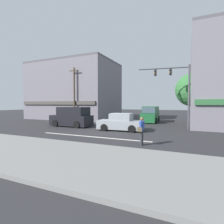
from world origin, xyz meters
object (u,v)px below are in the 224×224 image
at_px(van_crossing_rightbound, 72,117).
at_px(sedan_waiting_far, 120,123).
at_px(street_tree, 193,90).
at_px(traffic_light_mast, 178,86).
at_px(utility_pole_near_left, 74,94).
at_px(pedestrian_foreground_with_bag, 142,129).
at_px(van_crossing_leftbound, 150,115).

bearing_deg(van_crossing_rightbound, sedan_waiting_far, -5.44).
height_order(street_tree, traffic_light_mast, traffic_light_mast).
distance_m(utility_pole_near_left, pedestrian_foreground_with_bag, 15.69).
relative_size(street_tree, sedan_waiting_far, 1.39).
distance_m(street_tree, sedan_waiting_far, 9.53).
relative_size(sedan_waiting_far, pedestrian_foreground_with_bag, 2.53).
bearing_deg(van_crossing_rightbound, van_crossing_leftbound, 49.50).
distance_m(traffic_light_mast, van_crossing_rightbound, 11.39).
bearing_deg(pedestrian_foreground_with_bag, sedan_waiting_far, 123.38).
height_order(utility_pole_near_left, traffic_light_mast, utility_pole_near_left).
xyz_separation_m(utility_pole_near_left, sedan_waiting_far, (8.69, -4.91, -3.13)).
bearing_deg(street_tree, van_crossing_rightbound, -153.28).
relative_size(traffic_light_mast, sedan_waiting_far, 1.47).
bearing_deg(traffic_light_mast, pedestrian_foreground_with_bag, -100.68).
height_order(traffic_light_mast, van_crossing_leftbound, traffic_light_mast).
bearing_deg(street_tree, traffic_light_mast, -111.46).
height_order(utility_pole_near_left, van_crossing_rightbound, utility_pole_near_left).
distance_m(sedan_waiting_far, pedestrian_foreground_with_bag, 5.87).
height_order(utility_pole_near_left, van_crossing_leftbound, utility_pole_near_left).
relative_size(van_crossing_rightbound, pedestrian_foreground_with_bag, 2.79).
height_order(traffic_light_mast, sedan_waiting_far, traffic_light_mast).
xyz_separation_m(utility_pole_near_left, traffic_light_mast, (13.44, -1.70, 0.33)).
height_order(sedan_waiting_far, van_crossing_leftbound, van_crossing_leftbound).
xyz_separation_m(traffic_light_mast, pedestrian_foreground_with_bag, (-1.53, -8.10, -3.22)).
xyz_separation_m(street_tree, sedan_waiting_far, (-6.07, -6.57, -3.30)).
relative_size(traffic_light_mast, pedestrian_foreground_with_bag, 3.71).
relative_size(street_tree, traffic_light_mast, 0.95).
bearing_deg(utility_pole_near_left, traffic_light_mast, -7.21).
relative_size(utility_pole_near_left, van_crossing_rightbound, 1.59).
bearing_deg(traffic_light_mast, utility_pole_near_left, 172.79).
xyz_separation_m(van_crossing_rightbound, van_crossing_leftbound, (6.87, 8.04, 0.00)).
bearing_deg(van_crossing_leftbound, traffic_light_mast, -55.21).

